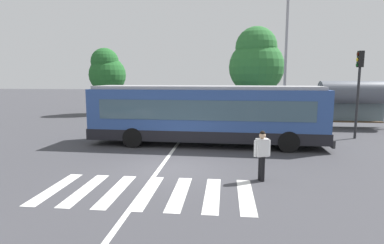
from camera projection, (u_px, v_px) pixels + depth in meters
name	position (u px, v px, depth m)	size (l,w,h in m)	color
ground_plane	(171.00, 169.00, 12.07)	(160.00, 160.00, 0.00)	#3D3D42
city_transit_bus	(206.00, 114.00, 16.19)	(12.11, 2.94, 3.06)	black
pedestrian_crossing_street	(262.00, 153.00, 10.55)	(0.56, 0.36, 1.72)	black
parked_car_white	(172.00, 112.00, 25.16)	(2.19, 4.64, 1.35)	black
parked_car_silver	(207.00, 112.00, 24.62)	(2.26, 4.66, 1.35)	black
parked_car_blue	(240.00, 112.00, 24.57)	(2.24, 4.65, 1.35)	black
traffic_light_far_corner	(359.00, 81.00, 17.62)	(0.33, 0.32, 4.95)	#28282B
bus_stop_shelter	(356.00, 93.00, 21.42)	(4.82, 1.54, 3.25)	#28282B
twin_arm_street_lamp	(286.00, 46.00, 22.43)	(3.88, 0.32, 9.38)	#939399
background_tree_left	(107.00, 71.00, 29.69)	(3.46, 3.46, 6.24)	brown
background_tree_right	(256.00, 61.00, 27.94)	(4.89, 4.89, 7.95)	brown
crosswalk_painted_stripes	(147.00, 192.00, 9.60)	(6.41, 2.88, 0.01)	silver
lane_center_line	(169.00, 156.00, 14.08)	(0.16, 24.00, 0.01)	silver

